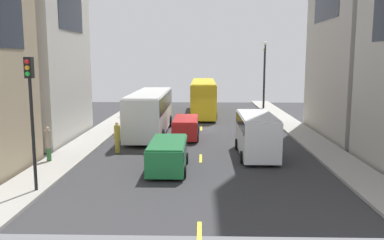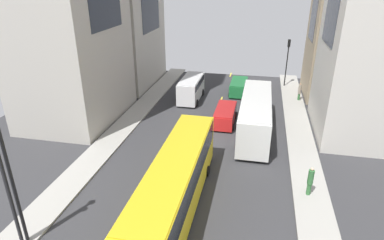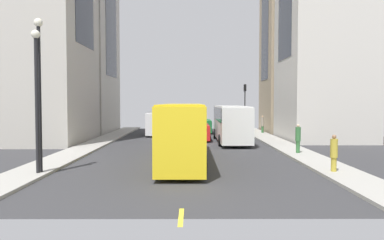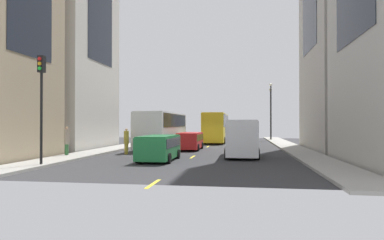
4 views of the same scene
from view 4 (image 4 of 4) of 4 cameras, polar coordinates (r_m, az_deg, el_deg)
The scene contains 20 objects.
ground_plane at distance 33.81m, azimuth 2.70°, elevation -4.58°, with size 42.38×42.38×0.00m, color #333335.
sidewalk_west at distance 35.52m, azimuth -10.35°, elevation -4.26°, with size 2.30×44.00×0.15m, color #9E9B93.
sidewalk_east at distance 33.95m, azimuth 16.37°, elevation -4.42°, with size 2.30×44.00×0.15m, color #9E9B93.
lane_stripe_0 at distance 13.21m, azimuth -6.66°, elevation -10.77°, with size 0.16×2.00×0.01m, color yellow.
lane_stripe_1 at distance 23.42m, azimuth 0.10°, elevation -6.33°, with size 0.16×2.00×0.01m, color yellow.
lane_stripe_2 at distance 33.81m, azimuth 2.70°, elevation -4.57°, with size 0.16×2.00×0.01m, color yellow.
lane_stripe_3 at distance 44.25m, azimuth 4.08°, elevation -3.64°, with size 0.16×2.00×0.01m, color yellow.
lane_stripe_4 at distance 54.71m, azimuth 4.92°, elevation -3.06°, with size 0.16×2.00×0.01m, color yellow.
city_bus_white at distance 31.83m, azimuth -5.01°, elevation -1.21°, with size 2.80×11.12×3.35m.
streetcar_yellow at distance 42.99m, azimuth 4.22°, elevation -0.90°, with size 2.70×13.28×3.59m.
delivery_van_white at distance 23.75m, azimuth 8.51°, elevation -2.60°, with size 2.25×5.76×2.58m.
car_green_0 at distance 21.17m, azimuth -5.64°, elevation -4.41°, with size 2.08×4.57×1.58m.
car_red_1 at distance 29.79m, azimuth -0.33°, elevation -3.38°, with size 1.99×4.69×1.53m.
pedestrian_waiting_curb at distance 24.82m, azimuth -20.62°, elevation -3.21°, with size 0.34×0.34×1.98m.
pedestrian_walking_far at distance 48.37m, azimuth -4.74°, elevation -2.03°, with size 0.37×0.37×1.90m.
pedestrian_crossing_near at distance 41.30m, azimuth -7.31°, elevation -2.17°, with size 0.37×0.37×2.01m.
pedestrian_crossing_mid at distance 25.95m, azimuth -11.15°, elevation -3.45°, with size 0.38×0.38×1.99m.
traffic_light_near_corner at distance 19.79m, azimuth -24.34°, elevation 4.89°, with size 0.32×0.44×5.85m.
streetlamp_near at distance 47.67m, azimuth 13.29°, elevation 2.02°, with size 0.44×0.44×7.15m.
streetlamp_far at distance 47.31m, azimuth 13.32°, elevation 2.46°, with size 0.44×0.44×7.80m.
Camera 4 is at (3.39, -33.56, 2.34)m, focal length 31.24 mm.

